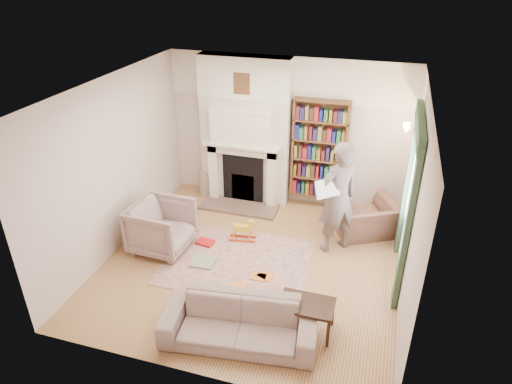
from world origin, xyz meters
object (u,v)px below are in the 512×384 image
(sofa, at_px, (239,323))
(coffee_table, at_px, (306,317))
(armchair_left, at_px, (161,227))
(man_reading, at_px, (338,198))
(paraffin_heater, at_px, (205,183))
(bookcase, at_px, (319,150))
(rocking_horse, at_px, (242,230))
(armchair_reading, at_px, (365,218))

(sofa, bearing_deg, coffee_table, 20.73)
(coffee_table, bearing_deg, armchair_left, 156.68)
(man_reading, relative_size, paraffin_heater, 3.45)
(bookcase, height_order, coffee_table, bookcase)
(man_reading, xyz_separation_m, paraffin_heater, (-2.74, 1.11, -0.67))
(bookcase, height_order, paraffin_heater, bookcase)
(armchair_left, height_order, rocking_horse, armchair_left)
(armchair_left, bearing_deg, coffee_table, -111.21)
(coffee_table, bearing_deg, bookcase, 98.21)
(armchair_reading, height_order, paraffin_heater, armchair_reading)
(man_reading, xyz_separation_m, rocking_horse, (-1.53, -0.22, -0.75))
(armchair_left, bearing_deg, bookcase, -42.87)
(man_reading, bearing_deg, sofa, 29.11)
(coffee_table, xyz_separation_m, paraffin_heater, (-2.66, 3.09, 0.05))
(sofa, relative_size, coffee_table, 2.76)
(bookcase, distance_m, armchair_reading, 1.50)
(bookcase, distance_m, paraffin_heater, 2.39)
(bookcase, xyz_separation_m, man_reading, (0.54, -1.33, -0.23))
(bookcase, distance_m, coffee_table, 3.47)
(sofa, bearing_deg, armchair_reading, 59.22)
(sofa, xyz_separation_m, man_reading, (0.85, 2.38, 0.67))
(sofa, distance_m, paraffin_heater, 3.97)
(bookcase, relative_size, armchair_reading, 1.92)
(coffee_table, bearing_deg, man_reading, 87.99)
(man_reading, bearing_deg, paraffin_heater, -63.20)
(bookcase, bearing_deg, rocking_horse, -122.67)
(rocking_horse, bearing_deg, bookcase, 48.92)
(man_reading, bearing_deg, rocking_horse, -33.13)
(armchair_reading, xyz_separation_m, coffee_table, (-0.53, -2.58, -0.09))
(bookcase, xyz_separation_m, armchair_left, (-2.18, -2.15, -0.76))
(man_reading, bearing_deg, armchair_left, -24.37)
(armchair_left, bearing_deg, man_reading, -70.68)
(sofa, relative_size, paraffin_heater, 3.51)
(man_reading, distance_m, coffee_table, 2.11)
(armchair_reading, relative_size, paraffin_heater, 1.75)
(armchair_reading, bearing_deg, bookcase, -64.39)
(armchair_left, xyz_separation_m, coffee_table, (2.63, -1.16, -0.19))
(sofa, height_order, man_reading, man_reading)
(sofa, xyz_separation_m, coffee_table, (0.77, 0.41, -0.06))
(sofa, bearing_deg, bookcase, 77.93)
(armchair_reading, xyz_separation_m, man_reading, (-0.45, -0.60, 0.64))
(coffee_table, height_order, paraffin_heater, paraffin_heater)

